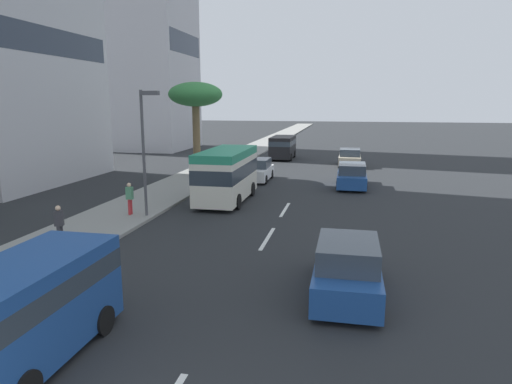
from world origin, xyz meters
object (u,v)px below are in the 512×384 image
(car_third, at_px, (350,158))
(car_sixth, at_px, (257,170))
(minibus_second, at_px, (227,173))
(car_seventh, at_px, (347,269))
(car_fourth, at_px, (352,176))
(street_lamp, at_px, (145,138))
(van_lead, at_px, (283,146))
(palm_tree, at_px, (195,97))
(pedestrian_mid_block, at_px, (130,197))
(van_fifth, at_px, (27,305))
(pedestrian_near_lamp, at_px, (59,223))

(car_third, distance_m, car_sixth, 11.25)
(minibus_second, xyz_separation_m, car_seventh, (-11.71, -6.89, -0.83))
(car_fourth, bearing_deg, street_lamp, 137.19)
(van_lead, height_order, car_fourth, van_lead)
(palm_tree, bearing_deg, pedestrian_mid_block, -176.62)
(car_fourth, relative_size, street_lamp, 0.79)
(van_lead, distance_m, car_fourth, 15.74)
(van_lead, xyz_separation_m, van_fifth, (-36.93, 0.20, 0.02))
(car_fourth, xyz_separation_m, car_seventh, (-17.73, 0.17, 0.04))
(van_lead, height_order, street_lamp, street_lamp)
(van_lead, bearing_deg, car_sixth, 0.05)
(pedestrian_near_lamp, relative_size, street_lamp, 0.26)
(minibus_second, bearing_deg, car_sixth, 177.66)
(van_lead, height_order, palm_tree, palm_tree)
(car_third, bearing_deg, pedestrian_near_lamp, 156.90)
(pedestrian_near_lamp, relative_size, palm_tree, 0.23)
(pedestrian_near_lamp, xyz_separation_m, pedestrian_mid_block, (5.00, -0.42, 0.02))
(palm_tree, bearing_deg, car_seventh, -149.78)
(van_lead, distance_m, pedestrian_near_lamp, 30.11)
(car_fourth, bearing_deg, van_lead, 25.49)
(car_seventh, xyz_separation_m, pedestrian_mid_block, (7.16, 10.61, 0.22))
(van_lead, relative_size, van_fifth, 1.06)
(van_lead, xyz_separation_m, car_seventh, (-31.94, -6.60, -0.49))
(car_fourth, xyz_separation_m, pedestrian_near_lamp, (-15.58, 11.20, 0.24))
(van_lead, xyz_separation_m, car_fourth, (-14.20, -6.77, -0.53))
(car_seventh, distance_m, palm_tree, 23.12)
(van_fifth, bearing_deg, street_lamp, -166.90)
(palm_tree, bearing_deg, car_sixth, -96.28)
(minibus_second, height_order, van_fifth, minibus_second)
(pedestrian_mid_block, bearing_deg, palm_tree, 94.87)
(car_fourth, distance_m, palm_tree, 12.76)
(pedestrian_mid_block, distance_m, street_lamp, 3.08)
(car_third, bearing_deg, car_fourth, -179.10)
(van_fifth, xyz_separation_m, palm_tree, (24.45, 4.53, 4.69))
(van_lead, bearing_deg, car_fourth, 25.49)
(car_seventh, relative_size, pedestrian_near_lamp, 2.87)
(van_lead, bearing_deg, car_third, 59.53)
(minibus_second, xyz_separation_m, car_sixth, (7.23, -0.30, -0.89))
(van_fifth, height_order, street_lamp, street_lamp)
(car_fourth, xyz_separation_m, pedestrian_mid_block, (-10.58, 10.78, 0.26))
(car_third, height_order, car_fourth, car_fourth)
(palm_tree, relative_size, street_lamp, 1.15)
(car_third, bearing_deg, car_seventh, 179.99)
(minibus_second, height_order, street_lamp, street_lamp)
(pedestrian_near_lamp, bearing_deg, van_lead, 65.72)
(minibus_second, distance_m, palm_tree, 9.95)
(car_fourth, xyz_separation_m, street_lamp, (-10.58, 9.80, 3.18))
(car_third, xyz_separation_m, car_fourth, (-10.31, -0.16, 0.02))
(van_fifth, height_order, car_sixth, van_fifth)
(pedestrian_near_lamp, relative_size, pedestrian_mid_block, 0.98)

